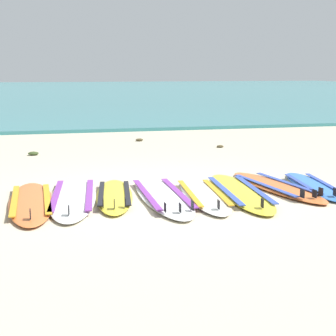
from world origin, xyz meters
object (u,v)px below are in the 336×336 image
object	(u,v)px
surfboard_3	(162,195)
surfboard_4	(203,195)
surfboard_7	(313,186)
surfboard_0	(31,202)
surfboard_2	(114,195)
surfboard_5	(240,192)
surfboard_6	(276,186)
surfboard_1	(73,197)

from	to	relation	value
surfboard_3	surfboard_4	size ratio (longest dim) A/B	1.13
surfboard_7	surfboard_3	bearing A→B (deg)	-177.91
surfboard_0	surfboard_4	world-z (taller)	same
surfboard_2	surfboard_5	distance (m)	1.80
surfboard_0	surfboard_3	world-z (taller)	same
surfboard_6	surfboard_2	bearing A→B (deg)	-179.83
surfboard_0	surfboard_7	bearing A→B (deg)	0.39
surfboard_1	surfboard_3	world-z (taller)	same
surfboard_1	surfboard_4	bearing A→B (deg)	-8.92
surfboard_0	surfboard_5	xyz separation A→B (m)	(2.91, -0.10, -0.00)
surfboard_4	surfboard_5	distance (m)	0.56
surfboard_5	surfboard_7	bearing A→B (deg)	5.96
surfboard_3	surfboard_5	xyz separation A→B (m)	(1.13, -0.04, -0.00)
surfboard_1	surfboard_6	size ratio (longest dim) A/B	1.11
surfboard_0	surfboard_4	distance (m)	2.36
surfboard_5	surfboard_3	bearing A→B (deg)	177.85
surfboard_1	surfboard_7	size ratio (longest dim) A/B	1.28
surfboard_1	surfboard_3	distance (m)	1.24
surfboard_2	surfboard_6	xyz separation A→B (m)	(2.45, 0.01, -0.00)
surfboard_2	surfboard_4	bearing A→B (deg)	-11.04
surfboard_5	surfboard_7	size ratio (longest dim) A/B	1.25
surfboard_4	surfboard_6	xyz separation A→B (m)	(1.22, 0.25, 0.00)
surfboard_1	surfboard_3	bearing A→B (deg)	-9.21
surfboard_2	surfboard_6	size ratio (longest dim) A/B	0.89
surfboard_1	surfboard_7	bearing A→B (deg)	-1.80
surfboard_1	surfboard_3	xyz separation A→B (m)	(1.23, -0.20, 0.00)
surfboard_1	surfboard_7	distance (m)	3.59
surfboard_0	surfboard_3	xyz separation A→B (m)	(1.78, -0.06, 0.00)
surfboard_0	surfboard_2	bearing A→B (deg)	4.98
surfboard_0	surfboard_2	size ratio (longest dim) A/B	1.14
surfboard_2	surfboard_4	world-z (taller)	same
surfboard_4	surfboard_7	world-z (taller)	same
surfboard_3	surfboard_7	bearing A→B (deg)	2.09
surfboard_1	surfboard_2	world-z (taller)	same
surfboard_3	surfboard_4	bearing A→B (deg)	-8.29
surfboard_5	surfboard_0	bearing A→B (deg)	178.02
surfboard_1	surfboard_3	size ratio (longest dim) A/B	1.02
surfboard_0	surfboard_2	world-z (taller)	same
surfboard_1	surfboard_5	xyz separation A→B (m)	(2.36, -0.24, 0.00)
surfboard_6	surfboard_1	bearing A→B (deg)	179.34
surfboard_3	surfboard_7	size ratio (longest dim) A/B	1.26
surfboard_7	surfboard_1	bearing A→B (deg)	178.20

